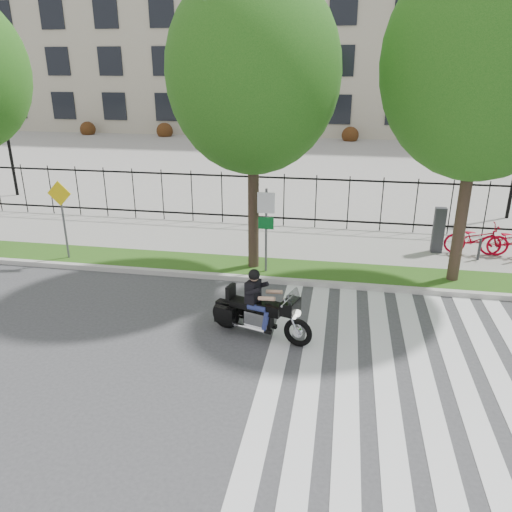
# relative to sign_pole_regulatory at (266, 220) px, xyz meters

# --- Properties ---
(ground) EXTENTS (120.00, 120.00, 0.00)m
(ground) POSITION_rel_sign_pole_regulatory_xyz_m (-1.25, -4.58, -1.74)
(ground) COLOR #3B3B3E
(ground) RESTS_ON ground
(curb) EXTENTS (60.00, 0.20, 0.15)m
(curb) POSITION_rel_sign_pole_regulatory_xyz_m (-1.25, -0.48, -1.66)
(curb) COLOR #AFACA5
(curb) RESTS_ON ground
(grass_verge) EXTENTS (60.00, 1.50, 0.15)m
(grass_verge) POSITION_rel_sign_pole_regulatory_xyz_m (-1.25, 0.37, -1.66)
(grass_verge) COLOR #224A12
(grass_verge) RESTS_ON ground
(sidewalk) EXTENTS (60.00, 3.50, 0.15)m
(sidewalk) POSITION_rel_sign_pole_regulatory_xyz_m (-1.25, 2.87, -1.66)
(sidewalk) COLOR gray
(sidewalk) RESTS_ON ground
(plaza) EXTENTS (80.00, 34.00, 0.10)m
(plaza) POSITION_rel_sign_pole_regulatory_xyz_m (-1.25, 20.42, -1.69)
(plaza) COLOR gray
(plaza) RESTS_ON ground
(crosswalk_stripes) EXTENTS (5.70, 8.00, 0.01)m
(crosswalk_stripes) POSITION_rel_sign_pole_regulatory_xyz_m (3.57, -4.58, -1.73)
(crosswalk_stripes) COLOR silver
(crosswalk_stripes) RESTS_ON ground
(iron_fence) EXTENTS (30.00, 0.06, 2.00)m
(iron_fence) POSITION_rel_sign_pole_regulatory_xyz_m (-1.25, 4.62, -0.59)
(iron_fence) COLOR black
(iron_fence) RESTS_ON sidewalk
(office_building) EXTENTS (60.00, 21.90, 20.15)m
(office_building) POSITION_rel_sign_pole_regulatory_xyz_m (-1.25, 40.34, 8.23)
(office_building) COLOR #ACA38A
(office_building) RESTS_ON ground
(lamp_post_left) EXTENTS (1.06, 0.70, 4.25)m
(lamp_post_left) POSITION_rel_sign_pole_regulatory_xyz_m (-13.25, 7.42, 1.47)
(lamp_post_left) COLOR black
(lamp_post_left) RESTS_ON ground
(street_tree_1) EXTENTS (4.71, 4.71, 8.27)m
(street_tree_1) POSITION_rel_sign_pole_regulatory_xyz_m (-0.44, 0.37, 3.96)
(street_tree_1) COLOR #32221B
(street_tree_1) RESTS_ON grass_verge
(street_tree_2) EXTENTS (5.09, 5.09, 8.73)m
(street_tree_2) POSITION_rel_sign_pole_regulatory_xyz_m (5.37, 0.37, 4.21)
(street_tree_2) COLOR #32221B
(street_tree_2) RESTS_ON grass_verge
(sign_pole_regulatory) EXTENTS (0.50, 0.09, 2.50)m
(sign_pole_regulatory) POSITION_rel_sign_pole_regulatory_xyz_m (0.00, 0.00, 0.00)
(sign_pole_regulatory) COLOR #59595B
(sign_pole_regulatory) RESTS_ON grass_verge
(sign_pole_warning) EXTENTS (0.78, 0.09, 2.49)m
(sign_pole_warning) POSITION_rel_sign_pole_regulatory_xyz_m (-6.38, 0.00, 0.00)
(sign_pole_warning) COLOR #59595B
(sign_pole_warning) RESTS_ON grass_verge
(motorcycle_rider) EXTENTS (2.48, 1.18, 1.97)m
(motorcycle_rider) POSITION_rel_sign_pole_regulatory_xyz_m (0.43, -3.54, -1.08)
(motorcycle_rider) COLOR black
(motorcycle_rider) RESTS_ON ground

